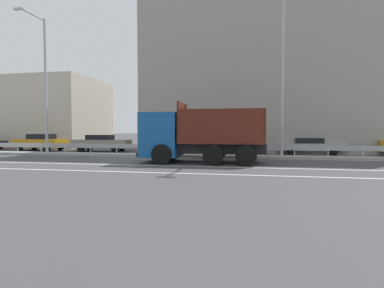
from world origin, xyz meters
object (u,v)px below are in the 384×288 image
at_px(median_road_sign, 247,139).
at_px(parked_car_2, 41,142).
at_px(dump_truck, 186,138).
at_px(street_lamp_2, 283,66).
at_px(parked_car_5, 236,143).
at_px(parked_car_4, 165,143).
at_px(parked_car_6, 309,146).
at_px(street_lamp_1, 44,79).
at_px(church_tower, 309,106).
at_px(parked_car_3, 102,143).

height_order(median_road_sign, parked_car_2, median_road_sign).
distance_m(dump_truck, street_lamp_2, 7.33).
bearing_deg(median_road_sign, parked_car_5, 102.19).
bearing_deg(parked_car_2, parked_car_4, -85.23).
bearing_deg(street_lamp_2, parked_car_5, 123.60).
xyz_separation_m(median_road_sign, parked_car_6, (4.42, 4.10, -0.59)).
bearing_deg(median_road_sign, street_lamp_2, -9.91).
relative_size(street_lamp_1, street_lamp_2, 0.95).
height_order(dump_truck, parked_car_5, dump_truck).
height_order(street_lamp_2, parked_car_2, street_lamp_2).
height_order(parked_car_2, parked_car_5, parked_car_5).
relative_size(parked_car_5, church_tower, 0.34).
xyz_separation_m(median_road_sign, street_lamp_2, (2.06, -0.36, 4.33)).
height_order(parked_car_3, parked_car_6, parked_car_3).
distance_m(parked_car_4, parked_car_6, 10.91).
height_order(parked_car_6, church_tower, church_tower).
distance_m(street_lamp_1, street_lamp_2, 16.04).
distance_m(parked_car_2, church_tower, 34.70).
xyz_separation_m(street_lamp_2, parked_car_5, (-2.93, 4.42, -4.76)).
relative_size(street_lamp_1, parked_car_5, 2.40).
bearing_deg(parked_car_3, parked_car_2, -94.18).
height_order(parked_car_4, parked_car_6, parked_car_4).
bearing_deg(parked_car_2, church_tower, -46.01).
xyz_separation_m(street_lamp_2, parked_car_6, (2.36, 4.46, -4.92)).
distance_m(median_road_sign, parked_car_4, 7.73).
bearing_deg(street_lamp_2, parked_car_6, 62.14).
bearing_deg(street_lamp_1, parked_car_3, 63.56).
xyz_separation_m(parked_car_3, parked_car_6, (16.30, 0.15, -0.08)).
bearing_deg(street_lamp_1, dump_truck, -14.84).
bearing_deg(parked_car_2, parked_car_6, -86.01).
xyz_separation_m(median_road_sign, street_lamp_1, (-13.98, -0.26, 4.06)).
height_order(street_lamp_1, street_lamp_2, street_lamp_2).
bearing_deg(parked_car_6, street_lamp_1, -80.63).
distance_m(dump_truck, parked_car_5, 7.56).
xyz_separation_m(dump_truck, parked_car_2, (-14.30, 7.03, -0.58)).
xyz_separation_m(street_lamp_2, parked_car_3, (-13.94, 4.31, -4.83)).
distance_m(dump_truck, median_road_sign, 4.50).
bearing_deg(street_lamp_1, parked_car_2, 130.57).
height_order(dump_truck, street_lamp_1, street_lamp_1).
distance_m(dump_truck, parked_car_3, 11.15).
distance_m(median_road_sign, parked_car_6, 6.06).
xyz_separation_m(street_lamp_2, church_tower, (6.56, 26.61, -0.26)).
height_order(street_lamp_1, church_tower, church_tower).
relative_size(parked_car_3, parked_car_5, 1.18).
distance_m(median_road_sign, church_tower, 27.92).
relative_size(parked_car_4, church_tower, 0.34).
height_order(median_road_sign, parked_car_5, median_road_sign).
bearing_deg(dump_truck, street_lamp_1, 73.57).
bearing_deg(parked_car_2, street_lamp_2, -98.79).
bearing_deg(parked_car_3, street_lamp_1, -30.69).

